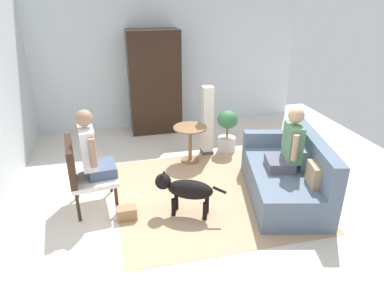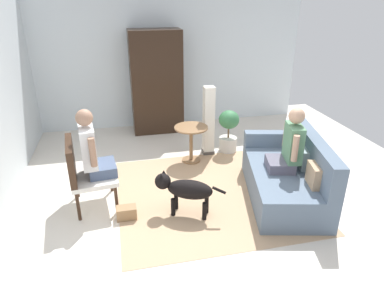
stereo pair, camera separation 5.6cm
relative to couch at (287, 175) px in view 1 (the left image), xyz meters
name	(u,v)px [view 1 (the left image)]	position (x,y,z in m)	size (l,w,h in m)	color
ground_plane	(201,197)	(-1.20, 0.21, -0.32)	(7.51, 7.51, 0.00)	beige
back_wall	(163,58)	(-1.20, 3.40, 1.12)	(5.86, 0.12, 2.87)	silver
area_rug	(211,193)	(-1.04, 0.28, -0.31)	(2.65, 2.57, 0.01)	tan
couch	(287,175)	(0.00, 0.00, 0.00)	(1.30, 1.91, 0.90)	slate
armchair	(82,170)	(-2.77, 0.34, 0.25)	(0.65, 0.74, 0.97)	#382316
person_on_couch	(289,145)	(-0.04, -0.02, 0.49)	(0.49, 0.54, 0.88)	#5A5769
person_on_armchair	(92,150)	(-2.63, 0.36, 0.52)	(0.45, 0.58, 0.91)	#465571
round_end_table	(190,138)	(-1.09, 1.38, 0.11)	(0.56, 0.56, 0.63)	olive
dog	(185,189)	(-1.51, -0.12, 0.06)	(0.86, 0.50, 0.58)	black
potted_plant	(227,129)	(-0.34, 1.64, 0.11)	(0.37, 0.37, 0.77)	beige
column_lamp	(207,121)	(-0.72, 1.62, 0.29)	(0.20, 0.20, 1.23)	#4C4742
armoire_cabinet	(154,82)	(-1.45, 2.99, 0.71)	(1.02, 0.56, 2.05)	black
handbag	(127,213)	(-2.26, -0.06, -0.23)	(0.25, 0.16, 0.17)	#99724C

